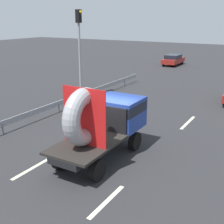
# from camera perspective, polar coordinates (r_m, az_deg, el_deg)

# --- Properties ---
(ground_plane) EXTENTS (120.00, 120.00, 0.00)m
(ground_plane) POSITION_cam_1_polar(r_m,az_deg,el_deg) (13.46, -2.22, -7.46)
(ground_plane) COLOR #28282B
(flatbed_truck) EXTENTS (2.02, 4.95, 3.27)m
(flatbed_truck) POSITION_cam_1_polar(r_m,az_deg,el_deg) (12.54, -1.24, -1.50)
(flatbed_truck) COLOR black
(flatbed_truck) RESTS_ON ground_plane
(traffic_light) EXTENTS (0.42, 0.36, 6.24)m
(traffic_light) POSITION_cam_1_polar(r_m,az_deg,el_deg) (22.13, -6.25, 13.18)
(traffic_light) COLOR gray
(traffic_light) RESTS_ON ground_plane
(guardrail) EXTENTS (0.10, 17.56, 0.71)m
(guardrail) POSITION_cam_1_polar(r_m,az_deg,el_deg) (20.69, -6.25, 3.03)
(guardrail) COLOR gray
(guardrail) RESTS_ON ground_plane
(lane_dash_left_near) EXTENTS (0.16, 2.98, 0.01)m
(lane_dash_left_near) POSITION_cam_1_polar(r_m,az_deg,el_deg) (12.70, -13.57, -9.56)
(lane_dash_left_near) COLOR beige
(lane_dash_left_near) RESTS_ON ground_plane
(lane_dash_left_far) EXTENTS (0.16, 2.17, 0.01)m
(lane_dash_left_far) POSITION_cam_1_polar(r_m,az_deg,el_deg) (18.46, 2.85, -0.40)
(lane_dash_left_far) COLOR beige
(lane_dash_left_far) RESTS_ON ground_plane
(lane_dash_right_near) EXTENTS (0.16, 2.10, 0.01)m
(lane_dash_right_near) POSITION_cam_1_polar(r_m,az_deg,el_deg) (10.11, -0.99, -16.65)
(lane_dash_right_near) COLOR beige
(lane_dash_right_near) RESTS_ON ground_plane
(lane_dash_right_far) EXTENTS (0.16, 2.47, 0.01)m
(lane_dash_right_far) POSITION_cam_1_polar(r_m,az_deg,el_deg) (17.50, 14.27, -1.96)
(lane_dash_right_far) COLOR beige
(lane_dash_right_far) RESTS_ON ground_plane
(oncoming_car) EXTENTS (1.72, 4.01, 1.31)m
(oncoming_car) POSITION_cam_1_polar(r_m,az_deg,el_deg) (38.54, 11.59, 9.78)
(oncoming_car) COLOR black
(oncoming_car) RESTS_ON ground_plane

